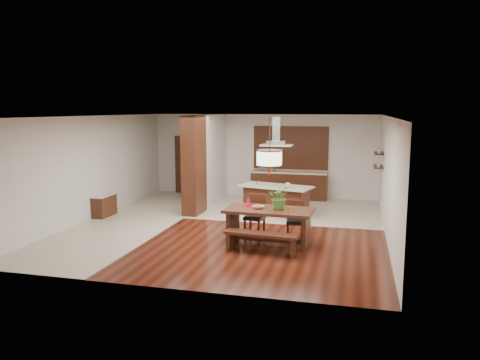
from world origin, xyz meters
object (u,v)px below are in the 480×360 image
(microwave, at_px, (267,167))
(island_cup, at_px, (288,185))
(foliage_plant, at_px, (280,197))
(dining_chair_right, at_px, (295,220))
(fruit_bowl, at_px, (258,207))
(hallway_console, at_px, (104,206))
(dining_table, at_px, (269,218))
(dining_chair_left, at_px, (255,216))
(pendant_lantern, at_px, (269,147))
(range_hood, at_px, (277,131))
(kitchen_island, at_px, (276,200))
(dining_bench, at_px, (261,243))

(microwave, bearing_deg, island_cup, -75.19)
(foliage_plant, bearing_deg, dining_chair_right, 63.34)
(foliage_plant, relative_size, fruit_bowl, 2.22)
(hallway_console, bearing_deg, dining_table, -17.44)
(dining_table, relative_size, dining_chair_left, 2.01)
(pendant_lantern, height_order, fruit_bowl, pendant_lantern)
(dining_chair_right, bearing_deg, pendant_lantern, -137.97)
(dining_table, xyz_separation_m, dining_chair_right, (0.53, 0.59, -0.15))
(hallway_console, xyz_separation_m, range_hood, (4.79, 1.45, 2.15))
(kitchen_island, bearing_deg, dining_bench, -70.50)
(hallway_console, relative_size, dining_chair_right, 0.96)
(dining_chair_left, distance_m, fruit_bowl, 0.78)
(kitchen_island, xyz_separation_m, island_cup, (0.36, -0.10, 0.48))
(dining_bench, height_order, dining_chair_right, dining_chair_right)
(pendant_lantern, bearing_deg, range_hood, 96.69)
(dining_chair_left, bearing_deg, kitchen_island, 97.02)
(microwave, bearing_deg, dining_chair_right, -80.10)
(dining_bench, distance_m, dining_chair_left, 1.45)
(dining_chair_left, bearing_deg, dining_table, -43.72)
(dining_table, relative_size, fruit_bowl, 8.25)
(foliage_plant, bearing_deg, island_cup, 94.64)
(microwave, bearing_deg, hallway_console, -143.26)
(foliage_plant, xyz_separation_m, microwave, (-1.38, 5.62, -0.02))
(dining_chair_right, distance_m, range_hood, 3.31)
(dining_chair_left, distance_m, island_cup, 2.42)
(dining_chair_right, relative_size, range_hood, 1.02)
(island_cup, bearing_deg, dining_chair_right, -77.60)
(dining_bench, distance_m, range_hood, 4.41)
(dining_table, distance_m, pendant_lantern, 1.63)
(fruit_bowl, distance_m, microwave, 5.73)
(pendant_lantern, xyz_separation_m, fruit_bowl, (-0.24, -0.02, -1.38))
(hallway_console, relative_size, microwave, 1.77)
(range_hood, height_order, microwave, range_hood)
(dining_chair_left, relative_size, dining_chair_right, 1.11)
(island_cup, bearing_deg, range_hood, 163.78)
(dining_chair_left, relative_size, microwave, 2.03)
(dining_bench, height_order, pendant_lantern, pendant_lantern)
(dining_table, distance_m, range_hood, 3.60)
(dining_table, relative_size, range_hood, 2.27)
(fruit_bowl, bearing_deg, dining_table, 4.83)
(island_cup, bearing_deg, dining_bench, -90.56)
(dining_chair_left, relative_size, range_hood, 1.13)
(dining_bench, bearing_deg, foliage_plant, 69.61)
(foliage_plant, distance_m, microwave, 5.79)
(hallway_console, distance_m, range_hood, 5.45)
(dining_table, bearing_deg, range_hood, 96.69)
(dining_table, xyz_separation_m, dining_bench, (-0.03, -0.72, -0.38))
(dining_bench, relative_size, dining_chair_left, 1.60)
(foliage_plant, bearing_deg, dining_table, -175.11)
(dining_table, height_order, kitchen_island, kitchen_island)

